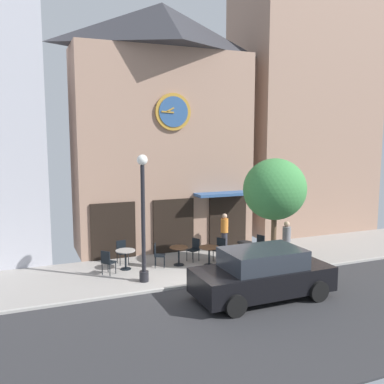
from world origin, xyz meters
name	(u,v)px	position (x,y,z in m)	size (l,w,h in m)	color
ground_plane	(215,297)	(0.00, -1.05, -0.02)	(25.10, 10.62, 0.13)	gray
clock_building	(163,124)	(0.54, 5.48, 5.47)	(7.76, 3.81, 10.59)	#9E7A66
neighbor_building_right	(303,97)	(8.61, 6.37, 7.00)	(6.98, 4.28, 14.00)	#9E7A66
street_lamp	(143,218)	(-1.66, 1.11, 2.21)	(0.36, 0.36, 4.36)	black
street_tree	(275,190)	(3.25, 0.67, 3.00)	(2.40, 2.16, 4.15)	brown
cafe_table_near_door	(126,256)	(-1.94, 2.65, 0.53)	(0.74, 0.74, 0.73)	black
cafe_table_near_curb	(179,252)	(0.08, 2.37, 0.51)	(0.71, 0.71, 0.72)	black
cafe_table_center	(209,252)	(1.15, 1.89, 0.54)	(0.78, 0.78, 0.73)	black
cafe_table_center_right	(245,248)	(2.77, 2.00, 0.48)	(0.61, 0.61, 0.74)	black
cafe_chair_by_entrance	(158,253)	(-0.74, 2.47, 0.53)	(0.52, 0.52, 0.90)	black
cafe_chair_near_lamp	(220,247)	(1.84, 2.34, 0.53)	(0.56, 0.56, 0.90)	black
cafe_chair_under_awning	(122,250)	(-1.89, 3.43, 0.53)	(0.44, 0.44, 0.90)	black
cafe_chair_curbside	(107,261)	(-2.69, 2.26, 0.53)	(0.56, 0.56, 0.90)	black
cafe_chair_right_end	(194,248)	(0.86, 2.68, 0.53)	(0.53, 0.53, 0.90)	black
cafe_chair_mid_row	(255,253)	(2.73, 1.13, 0.53)	(0.47, 0.47, 0.90)	black
cafe_chair_outer	(259,244)	(3.55, 2.17, 0.53)	(0.52, 0.52, 0.90)	black
cafe_chair_facing_street	(225,256)	(1.48, 1.16, 0.53)	(0.48, 0.48, 0.90)	black
pedestrian_grey	(286,242)	(4.08, 1.04, 0.86)	(0.33, 0.33, 1.67)	#2D2D38
pedestrian_orange	(224,232)	(2.57, 3.42, 0.86)	(0.45, 0.45, 1.67)	#2D2D38
parked_car_black	(262,274)	(1.30, -1.71, 0.76)	(4.32, 2.06, 1.55)	black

